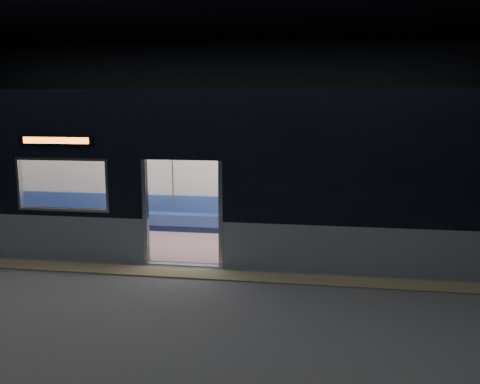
# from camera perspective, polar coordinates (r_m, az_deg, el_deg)

# --- Properties ---
(station_floor) EXTENTS (24.00, 14.00, 0.01)m
(station_floor) POSITION_cam_1_polar(r_m,az_deg,el_deg) (9.01, -8.11, -10.24)
(station_floor) COLOR #47494C
(station_floor) RESTS_ON ground
(station_envelope) EXTENTS (24.00, 14.00, 5.00)m
(station_envelope) POSITION_cam_1_polar(r_m,az_deg,el_deg) (8.48, -8.72, 13.72)
(station_envelope) COLOR black
(station_envelope) RESTS_ON station_floor
(tactile_strip) EXTENTS (22.80, 0.50, 0.03)m
(tactile_strip) POSITION_cam_1_polar(r_m,az_deg,el_deg) (9.50, -7.13, -9.02)
(tactile_strip) COLOR #8C7F59
(tactile_strip) RESTS_ON station_floor
(metro_car) EXTENTS (18.00, 3.04, 3.35)m
(metro_car) POSITION_cam_1_polar(r_m,az_deg,el_deg) (10.99, -4.47, 3.41)
(metro_car) COLOR gray
(metro_car) RESTS_ON station_floor
(passenger) EXTENTS (0.41, 0.69, 1.36)m
(passenger) POSITION_cam_1_polar(r_m,az_deg,el_deg) (11.85, 8.96, -1.36)
(passenger) COLOR black
(passenger) RESTS_ON metro_car
(handbag) EXTENTS (0.34, 0.32, 0.14)m
(handbag) POSITION_cam_1_polar(r_m,az_deg,el_deg) (11.65, 8.72, -2.14)
(handbag) COLOR black
(handbag) RESTS_ON passenger
(transit_map) EXTENTS (1.01, 0.03, 0.66)m
(transit_map) POSITION_cam_1_polar(r_m,az_deg,el_deg) (12.05, 11.56, 2.05)
(transit_map) COLOR white
(transit_map) RESTS_ON metro_car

